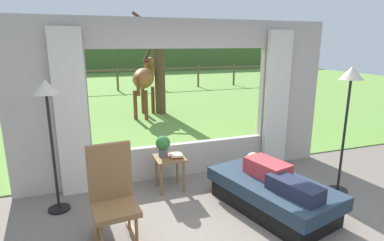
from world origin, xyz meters
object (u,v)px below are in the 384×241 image
at_px(pasture_tree, 159,66).
at_px(horse, 144,79).
at_px(side_table, 170,163).
at_px(floor_lamp_left, 48,107).
at_px(reclining_person, 275,175).
at_px(floor_lamp_right, 349,92).
at_px(book_stack, 176,156).
at_px(recliner_sofa, 272,194).
at_px(rocking_chair, 113,196).
at_px(potted_plant, 163,145).

bearing_deg(pasture_tree, horse, -160.02).
height_order(side_table, floor_lamp_left, floor_lamp_left).
xyz_separation_m(reclining_person, horse, (-0.54, 6.10, 0.63)).
bearing_deg(side_table, floor_lamp_right, -20.73).
distance_m(side_table, book_stack, 0.16).
distance_m(recliner_sofa, pasture_tree, 6.36).
relative_size(side_table, floor_lamp_left, 0.30).
bearing_deg(reclining_person, side_table, 121.94).
bearing_deg(floor_lamp_right, reclining_person, -171.89).
bearing_deg(floor_lamp_left, rocking_chair, -54.78).
distance_m(reclining_person, potted_plant, 1.67).
bearing_deg(book_stack, horse, 84.30).
bearing_deg(floor_lamp_right, rocking_chair, -177.79).
relative_size(rocking_chair, pasture_tree, 0.37).
distance_m(side_table, floor_lamp_left, 1.86).
height_order(book_stack, horse, horse).
distance_m(reclining_person, floor_lamp_left, 3.01).
bearing_deg(floor_lamp_right, potted_plant, 158.66).
xyz_separation_m(side_table, potted_plant, (-0.08, 0.06, 0.28)).
distance_m(floor_lamp_left, horse, 5.57).
xyz_separation_m(book_stack, horse, (0.51, 5.08, 0.60)).
height_order(recliner_sofa, rocking_chair, rocking_chair).
relative_size(side_table, pasture_tree, 0.17).
height_order(horse, pasture_tree, pasture_tree).
xyz_separation_m(rocking_chair, floor_lamp_left, (-0.65, 0.92, 0.87)).
bearing_deg(pasture_tree, rocking_chair, -107.88).
height_order(recliner_sofa, side_table, side_table).
height_order(book_stack, pasture_tree, pasture_tree).
distance_m(floor_lamp_left, pasture_tree, 5.93).
bearing_deg(rocking_chair, potted_plant, 47.17).
bearing_deg(rocking_chair, pasture_tree, 66.98).
xyz_separation_m(rocking_chair, floor_lamp_right, (3.31, 0.13, 0.96)).
bearing_deg(floor_lamp_left, recliner_sofa, -18.84).
bearing_deg(potted_plant, side_table, -36.87).
bearing_deg(recliner_sofa, potted_plant, 123.59).
relative_size(recliner_sofa, floor_lamp_left, 1.07).
height_order(rocking_chair, potted_plant, rocking_chair).
relative_size(recliner_sofa, reclining_person, 1.31).
bearing_deg(side_table, floor_lamp_left, -175.92).
xyz_separation_m(potted_plant, book_stack, (0.17, -0.12, -0.15)).
bearing_deg(potted_plant, floor_lamp_left, -173.42).
height_order(book_stack, floor_lamp_right, floor_lamp_right).
bearing_deg(reclining_person, floor_lamp_left, 145.95).
relative_size(recliner_sofa, book_stack, 9.60).
xyz_separation_m(recliner_sofa, horse, (-0.54, 6.05, 0.94)).
height_order(floor_lamp_right, horse, floor_lamp_right).
bearing_deg(recliner_sofa, horse, 80.76).
relative_size(floor_lamp_right, horse, 1.06).
xyz_separation_m(book_stack, floor_lamp_left, (-1.66, -0.05, 0.86)).
xyz_separation_m(reclining_person, rocking_chair, (-2.05, 0.05, 0.02)).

